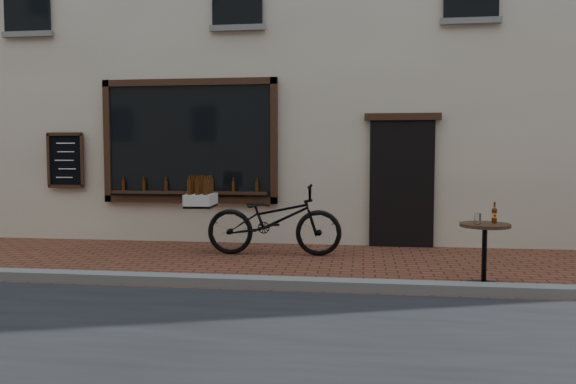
# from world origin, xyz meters

# --- Properties ---
(ground) EXTENTS (90.00, 90.00, 0.00)m
(ground) POSITION_xyz_m (0.00, 0.00, 0.00)
(ground) COLOR brown
(ground) RESTS_ON ground
(kerb) EXTENTS (90.00, 0.25, 0.12)m
(kerb) POSITION_xyz_m (0.00, 0.20, 0.06)
(kerb) COLOR slate
(kerb) RESTS_ON ground
(shop_building) EXTENTS (28.00, 6.20, 10.00)m
(shop_building) POSITION_xyz_m (0.00, 6.50, 5.00)
(shop_building) COLOR beige
(shop_building) RESTS_ON ground
(cargo_bicycle) EXTENTS (2.52, 0.84, 1.21)m
(cargo_bicycle) POSITION_xyz_m (-0.22, 2.38, 0.58)
(cargo_bicycle) COLOR black
(cargo_bicycle) RESTS_ON ground
(bistro_table) EXTENTS (0.60, 0.60, 1.04)m
(bistro_table) POSITION_xyz_m (2.72, 0.63, 0.55)
(bistro_table) COLOR black
(bistro_table) RESTS_ON ground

